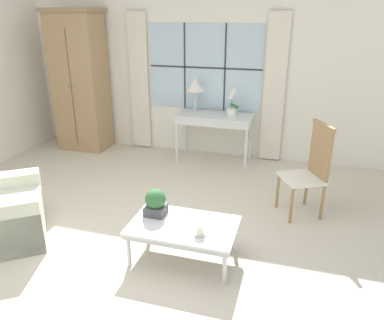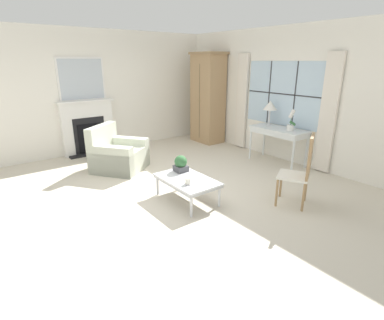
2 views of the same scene
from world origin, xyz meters
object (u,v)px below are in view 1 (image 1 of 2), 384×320
console_table (214,120)px  pillar_candle (200,230)px  table_lamp (195,85)px  side_chair_wooden (311,166)px  potted_orchid (232,105)px  potted_plant_small (155,202)px  armoire (80,81)px  coffee_table (184,228)px

console_table → pillar_candle: size_ratio=9.84×
console_table → table_lamp: bearing=166.6°
pillar_candle → side_chair_wooden: bearing=55.7°
potted_orchid → pillar_candle: potted_orchid is taller
side_chair_wooden → potted_plant_small: bearing=-141.8°
potted_plant_small → potted_orchid: bearing=83.8°
console_table → side_chair_wooden: size_ratio=1.07×
table_lamp → console_table: bearing=-13.4°
table_lamp → potted_plant_small: table_lamp is taller
armoire → console_table: bearing=-0.1°
coffee_table → table_lamp: bearing=103.6°
side_chair_wooden → coffee_table: bearing=-132.1°
console_table → potted_plant_small: bearing=-90.2°
table_lamp → pillar_candle: size_ratio=4.43×
armoire → coffee_table: armoire is taller
table_lamp → pillar_candle: bearing=-73.3°
pillar_candle → potted_plant_small: bearing=155.4°
potted_orchid → coffee_table: (0.05, -2.63, -0.60)m
potted_plant_small → pillar_candle: size_ratio=2.24×
pillar_candle → table_lamp: bearing=106.7°
armoire → console_table: 2.38m
console_table → side_chair_wooden: bearing=-42.8°
console_table → table_lamp: (-0.34, 0.08, 0.51)m
armoire → potted_orchid: (2.59, 0.01, -0.24)m
table_lamp → potted_plant_small: (0.33, -2.59, -0.68)m
potted_orchid → table_lamp: bearing=173.2°
coffee_table → pillar_candle: size_ratio=8.47×
potted_plant_small → table_lamp: bearing=97.3°
armoire → console_table: (2.33, -0.00, -0.49)m
potted_orchid → potted_plant_small: potted_orchid is taller
armoire → table_lamp: armoire is taller
console_table → potted_plant_small: console_table is taller
console_table → potted_orchid: bearing=1.8°
coffee_table → potted_plant_small: 0.38m
table_lamp → pillar_candle: (0.85, -2.83, -0.77)m
armoire → side_chair_wooden: 4.06m
pillar_candle → armoire: bearing=135.9°
potted_orchid → pillar_candle: bearing=-84.9°
coffee_table → potted_plant_small: size_ratio=3.78×
console_table → coffee_table: 2.66m
side_chair_wooden → potted_plant_small: size_ratio=4.10×
coffee_table → pillar_candle: bearing=-32.8°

